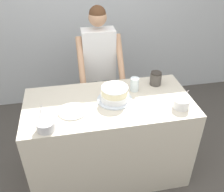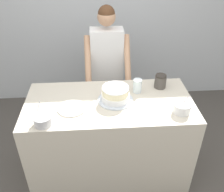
{
  "view_description": "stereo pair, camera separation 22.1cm",
  "coord_description": "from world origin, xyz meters",
  "px_view_note": "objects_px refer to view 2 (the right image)",
  "views": [
    {
      "loc": [
        -0.32,
        -1.47,
        2.23
      ],
      "look_at": [
        0.02,
        0.34,
        1.0
      ],
      "focal_mm": 40.0,
      "sensor_mm": 36.0,
      "label": 1
    },
    {
      "loc": [
        -0.11,
        -1.5,
        2.23
      ],
      "look_at": [
        0.02,
        0.34,
        1.0
      ],
      "focal_mm": 40.0,
      "sensor_mm": 36.0,
      "label": 2
    }
  ],
  "objects_px": {
    "stoneware_jar": "(160,81)",
    "person_baker": "(107,62)",
    "frosting_bowl_white": "(43,120)",
    "drinking_glass": "(137,86)",
    "ceramic_plate": "(72,108)",
    "frosting_bowl_pink": "(182,108)",
    "cake": "(115,94)"
  },
  "relations": [
    {
      "from": "stoneware_jar",
      "to": "person_baker",
      "type": "bearing_deg",
      "value": 134.4
    },
    {
      "from": "frosting_bowl_white",
      "to": "drinking_glass",
      "type": "xyz_separation_m",
      "value": [
        0.83,
        0.43,
        0.03
      ]
    },
    {
      "from": "ceramic_plate",
      "to": "frosting_bowl_pink",
      "type": "bearing_deg",
      "value": -6.71
    },
    {
      "from": "cake",
      "to": "person_baker",
      "type": "bearing_deg",
      "value": 93.1
    },
    {
      "from": "person_baker",
      "to": "drinking_glass",
      "type": "bearing_deg",
      "value": -65.84
    },
    {
      "from": "person_baker",
      "to": "ceramic_plate",
      "type": "bearing_deg",
      "value": -113.47
    },
    {
      "from": "frosting_bowl_white",
      "to": "drinking_glass",
      "type": "distance_m",
      "value": 0.94
    },
    {
      "from": "person_baker",
      "to": "cake",
      "type": "relative_size",
      "value": 4.92
    },
    {
      "from": "frosting_bowl_white",
      "to": "ceramic_plate",
      "type": "relative_size",
      "value": 0.75
    },
    {
      "from": "cake",
      "to": "drinking_glass",
      "type": "relative_size",
      "value": 2.4
    },
    {
      "from": "frosting_bowl_white",
      "to": "frosting_bowl_pink",
      "type": "xyz_separation_m",
      "value": [
        1.16,
        0.08,
        0.0
      ]
    },
    {
      "from": "person_baker",
      "to": "ceramic_plate",
      "type": "distance_m",
      "value": 0.89
    },
    {
      "from": "frosting_bowl_white",
      "to": "stoneware_jar",
      "type": "height_order",
      "value": "frosting_bowl_white"
    },
    {
      "from": "frosting_bowl_white",
      "to": "drinking_glass",
      "type": "height_order",
      "value": "frosting_bowl_white"
    },
    {
      "from": "frosting_bowl_white",
      "to": "ceramic_plate",
      "type": "xyz_separation_m",
      "value": [
        0.22,
        0.19,
        -0.04
      ]
    },
    {
      "from": "ceramic_plate",
      "to": "stoneware_jar",
      "type": "relative_size",
      "value": 1.81
    },
    {
      "from": "stoneware_jar",
      "to": "drinking_glass",
      "type": "bearing_deg",
      "value": -163.69
    },
    {
      "from": "person_baker",
      "to": "cake",
      "type": "bearing_deg",
      "value": -86.9
    },
    {
      "from": "drinking_glass",
      "to": "frosting_bowl_white",
      "type": "bearing_deg",
      "value": -152.7
    },
    {
      "from": "stoneware_jar",
      "to": "ceramic_plate",
      "type": "bearing_deg",
      "value": -160.33
    },
    {
      "from": "drinking_glass",
      "to": "ceramic_plate",
      "type": "distance_m",
      "value": 0.66
    },
    {
      "from": "person_baker",
      "to": "ceramic_plate",
      "type": "height_order",
      "value": "person_baker"
    },
    {
      "from": "person_baker",
      "to": "frosting_bowl_white",
      "type": "relative_size",
      "value": 8.54
    },
    {
      "from": "ceramic_plate",
      "to": "stoneware_jar",
      "type": "bearing_deg",
      "value": 19.67
    },
    {
      "from": "frosting_bowl_white",
      "to": "frosting_bowl_pink",
      "type": "distance_m",
      "value": 1.16
    },
    {
      "from": "frosting_bowl_pink",
      "to": "drinking_glass",
      "type": "distance_m",
      "value": 0.48
    },
    {
      "from": "stoneware_jar",
      "to": "frosting_bowl_pink",
      "type": "bearing_deg",
      "value": -77.58
    },
    {
      "from": "cake",
      "to": "frosting_bowl_white",
      "type": "distance_m",
      "value": 0.68
    },
    {
      "from": "drinking_glass",
      "to": "stoneware_jar",
      "type": "distance_m",
      "value": 0.25
    },
    {
      "from": "drinking_glass",
      "to": "ceramic_plate",
      "type": "xyz_separation_m",
      "value": [
        -0.61,
        -0.24,
        -0.06
      ]
    },
    {
      "from": "ceramic_plate",
      "to": "cake",
      "type": "bearing_deg",
      "value": 15.19
    },
    {
      "from": "person_baker",
      "to": "frosting_bowl_pink",
      "type": "bearing_deg",
      "value": -57.46
    }
  ]
}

